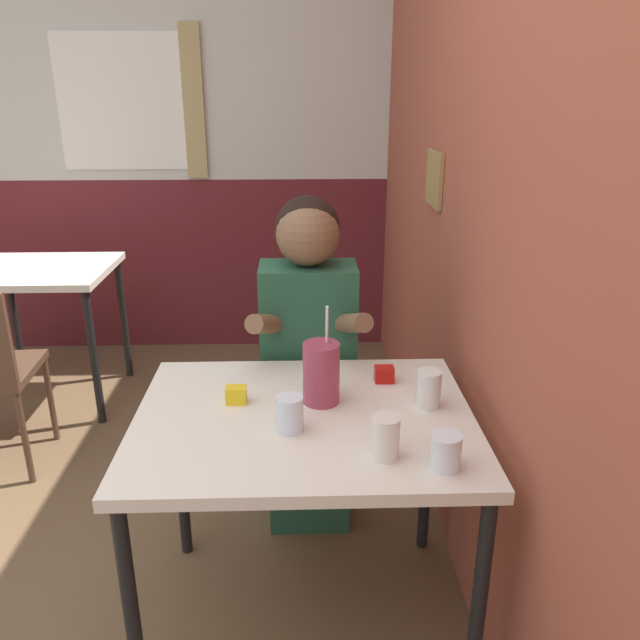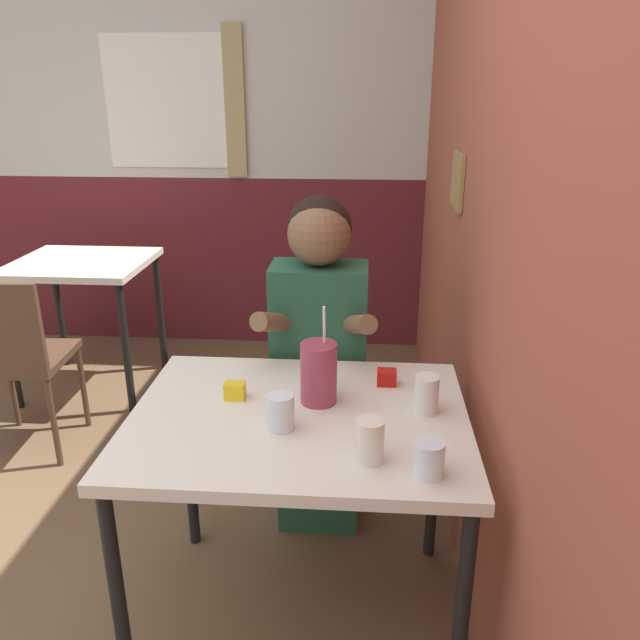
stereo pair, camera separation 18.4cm
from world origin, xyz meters
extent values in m
cube|color=#9E4C38|center=(1.49, 1.37, 1.35)|extent=(0.06, 4.73, 2.70)
cube|color=olive|center=(1.45, 1.30, 1.29)|extent=(0.02, 0.25, 0.21)
cube|color=silver|center=(0.00, 2.76, 1.90)|extent=(5.93, 0.06, 1.60)
cube|color=maroon|center=(0.00, 2.76, 0.55)|extent=(5.93, 0.06, 1.10)
cube|color=white|center=(-0.13, 2.72, 1.55)|extent=(0.74, 0.01, 0.77)
cube|color=tan|center=(0.30, 2.71, 1.55)|extent=(0.12, 0.02, 0.87)
cube|color=beige|center=(0.92, 0.37, 0.74)|extent=(0.97, 0.76, 0.04)
cylinder|color=black|center=(0.48, 0.04, 0.36)|extent=(0.04, 0.04, 0.72)
cylinder|color=black|center=(1.37, 0.04, 0.36)|extent=(0.04, 0.04, 0.72)
cylinder|color=black|center=(0.48, 0.71, 0.36)|extent=(0.04, 0.04, 0.72)
cylinder|color=black|center=(1.37, 0.71, 0.36)|extent=(0.04, 0.04, 0.72)
cube|color=beige|center=(-0.44, 1.98, 0.74)|extent=(0.71, 0.64, 0.04)
cylinder|color=black|center=(-0.75, 1.70, 0.36)|extent=(0.04, 0.04, 0.72)
cylinder|color=black|center=(-0.12, 1.70, 0.36)|extent=(0.04, 0.04, 0.72)
cylinder|color=black|center=(-0.75, 2.26, 0.36)|extent=(0.04, 0.04, 0.72)
cylinder|color=black|center=(-0.12, 2.26, 0.36)|extent=(0.04, 0.04, 0.72)
cube|color=#4C3323|center=(-0.46, 1.34, 0.46)|extent=(0.42, 0.42, 0.04)
cylinder|color=#4C3323|center=(-0.66, 1.51, 0.22)|extent=(0.03, 0.03, 0.44)
cylinder|color=#4C3323|center=(-0.30, 1.53, 0.22)|extent=(0.03, 0.03, 0.44)
cylinder|color=#4C3323|center=(-0.27, 1.17, 0.22)|extent=(0.03, 0.03, 0.44)
cube|color=#235138|center=(0.94, 0.89, 0.24)|extent=(0.31, 0.20, 0.48)
cube|color=#235138|center=(0.94, 0.89, 0.77)|extent=(0.34, 0.20, 0.58)
sphere|color=black|center=(0.94, 0.91, 1.18)|extent=(0.22, 0.22, 0.22)
sphere|color=brown|center=(0.94, 0.89, 1.16)|extent=(0.22, 0.22, 0.22)
cylinder|color=brown|center=(0.81, 0.75, 0.89)|extent=(0.14, 0.27, 0.15)
cylinder|color=brown|center=(1.08, 0.75, 0.89)|extent=(0.14, 0.27, 0.15)
cylinder|color=#99384C|center=(0.98, 0.46, 0.85)|extent=(0.11, 0.11, 0.18)
cylinder|color=white|center=(0.99, 0.46, 0.99)|extent=(0.01, 0.04, 0.14)
cylinder|color=silver|center=(1.27, 0.10, 0.80)|extent=(0.08, 0.08, 0.09)
cylinder|color=silver|center=(1.29, 0.42, 0.81)|extent=(0.07, 0.07, 0.11)
cylinder|color=silver|center=(1.13, 0.15, 0.81)|extent=(0.07, 0.07, 0.11)
cylinder|color=silver|center=(0.89, 0.29, 0.81)|extent=(0.07, 0.07, 0.10)
cube|color=#B7140F|center=(1.18, 0.58, 0.78)|extent=(0.06, 0.04, 0.05)
cube|color=yellow|center=(0.72, 0.46, 0.78)|extent=(0.06, 0.04, 0.05)
camera|label=1|loc=(0.92, -1.20, 1.63)|focal=35.00mm
camera|label=2|loc=(1.10, -1.19, 1.63)|focal=35.00mm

